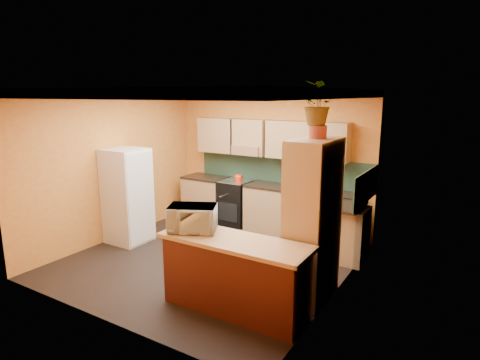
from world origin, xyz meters
name	(u,v)px	position (x,y,z in m)	size (l,w,h in m)	color
room_shell	(219,130)	(0.02, 0.28, 2.09)	(4.24, 4.24, 2.72)	black
base_cabinets_back	(262,207)	(0.01, 1.80, 0.44)	(3.65, 0.60, 0.88)	tan
countertop_back	(263,185)	(0.01, 1.80, 0.90)	(3.65, 0.62, 0.04)	black
stove	(236,202)	(-0.61, 1.80, 0.46)	(0.58, 0.58, 0.91)	black
kettle	(239,177)	(-0.51, 1.75, 1.00)	(0.17, 0.17, 0.18)	red
sink	(300,188)	(0.79, 1.80, 0.94)	(0.48, 0.40, 0.03)	silver
base_cabinets_right	(341,233)	(1.80, 1.15, 0.44)	(0.60, 0.80, 0.88)	tan
countertop_right	(343,205)	(1.80, 1.15, 0.90)	(0.62, 0.80, 0.04)	black
fridge	(127,196)	(-1.75, -0.05, 0.85)	(0.68, 0.66, 1.70)	silver
pantry	(313,221)	(1.85, -0.29, 1.05)	(0.48, 0.90, 2.10)	tan
fern_pot	(318,132)	(1.85, -0.24, 2.18)	(0.22, 0.22, 0.16)	#9C3825
fern	(319,103)	(1.85, -0.24, 2.52)	(0.48, 0.41, 0.53)	tan
breakfast_bar	(234,277)	(1.18, -1.11, 0.44)	(1.80, 0.55, 0.88)	#511B12
bar_top	(234,241)	(1.18, -1.11, 0.91)	(1.90, 0.65, 0.05)	tan
microwave	(192,218)	(0.55, -1.11, 1.09)	(0.59, 0.40, 0.33)	silver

